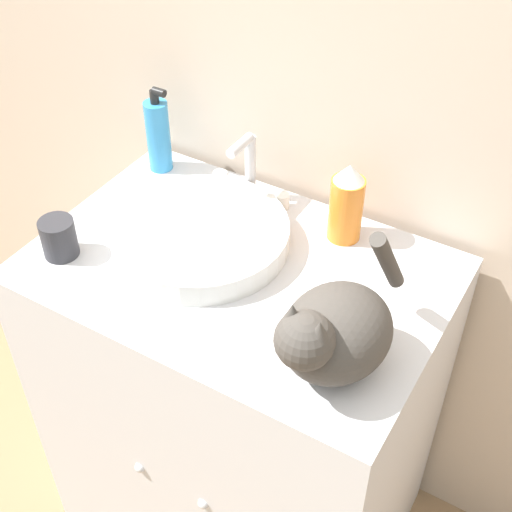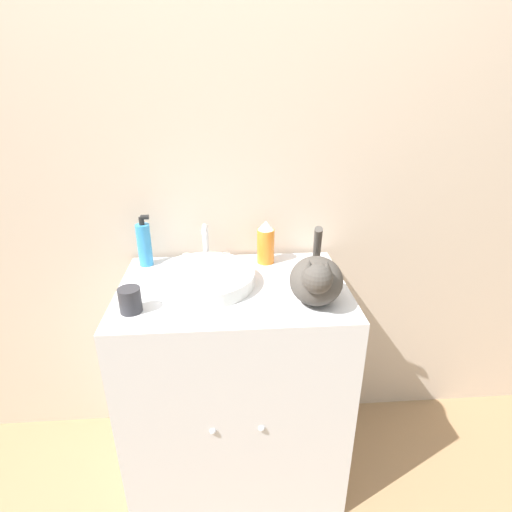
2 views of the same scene
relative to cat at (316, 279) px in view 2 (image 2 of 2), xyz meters
The scene contains 8 objects.
wall_back 0.60m from the cat, 120.56° to the left, with size 6.00×0.05×2.50m.
vanity_cabinet 0.61m from the cat, 153.46° to the left, with size 0.82×0.57×0.89m.
sink_basin 0.41m from the cat, 157.33° to the left, with size 0.36×0.36×0.05m.
faucet 0.50m from the cat, 137.15° to the left, with size 0.19×0.09×0.16m.
cat is the anchor object (origin of this frame).
soap_bottle 0.70m from the cat, 150.74° to the left, with size 0.06×0.05×0.21m.
spray_bottle 0.35m from the cat, 111.93° to the left, with size 0.07×0.07×0.18m.
cup 0.60m from the cat, behind, with size 0.07×0.07×0.08m.
Camera 2 is at (-0.01, -0.99, 1.56)m, focal length 28.00 mm.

